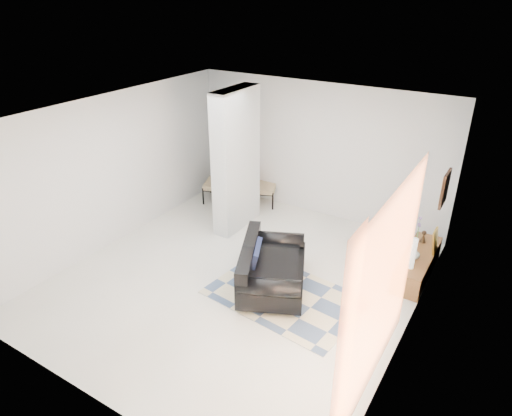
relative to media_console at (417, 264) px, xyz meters
The scene contains 17 objects.
floor 3.05m from the media_console, 145.96° to the right, with size 6.00×6.00×0.00m, color silver.
ceiling 4.00m from the media_console, 145.96° to the right, with size 6.00×6.00×0.00m, color white.
wall_back 3.08m from the media_console, 152.77° to the left, with size 6.00×6.00×0.00m, color silver.
wall_front 5.47m from the media_console, 118.19° to the right, with size 6.00×6.00×0.00m, color silver.
wall_left 5.67m from the media_console, 162.10° to the right, with size 6.00×6.00×0.00m, color silver.
wall_right 2.09m from the media_console, 82.33° to the right, with size 6.00×6.00×0.00m, color silver.
partition_column 3.81m from the media_console, behind, with size 0.35×1.20×2.80m, color silver.
hallway_door 4.86m from the media_console, 164.78° to the left, with size 0.85×0.06×2.04m, color beige.
curtain 3.12m from the media_console, 87.00° to the right, with size 2.55×2.55×0.00m, color #FF7F43.
wall_art 1.46m from the media_console, ahead, with size 0.04×0.45×0.55m, color black.
media_console is the anchor object (origin of this frame).
loveseat 2.57m from the media_console, 140.56° to the right, with size 1.59×1.93×0.76m.
daybed 4.34m from the media_console, 167.83° to the left, with size 1.75×1.23×0.77m.
area_rug 2.39m from the media_console, 132.96° to the right, with size 2.34×1.56×0.01m, color beige.
cylinder_lamp 0.67m from the media_console, 92.40° to the right, with size 0.10×0.10×0.53m, color white.
bronze_figurine 0.54m from the media_console, 96.50° to the left, with size 0.11×0.11×0.22m, color #2F2015, non-canonical shape.
vase 0.35m from the media_console, 105.22° to the right, with size 0.19×0.19×0.20m, color silver.
Camera 1 is at (3.61, -5.32, 4.48)m, focal length 32.00 mm.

